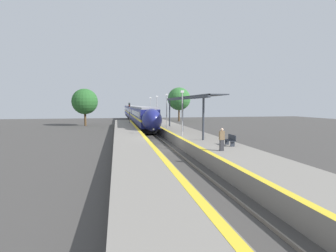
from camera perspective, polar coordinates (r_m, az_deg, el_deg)
The scene contains 16 objects.
ground_plane at distance 26.16m, azimuth -0.88°, elevation -4.96°, with size 120.00×120.00×0.00m, color #423F3D.
rail_left at distance 26.03m, azimuth -2.45°, elevation -4.85°, with size 0.08×90.00×0.15m, color slate.
rail_right at distance 26.29m, azimuth 0.66°, elevation -4.75°, with size 0.08×90.00×0.15m, color slate.
train at distance 68.45m, azimuth -7.32°, elevation 2.93°, with size 2.76×72.02×3.98m.
platform_right at distance 26.97m, azimuth 6.82°, elevation -3.57°, with size 4.22×64.00×1.06m.
platform_left at distance 25.71m, azimuth -7.99°, elevation -4.00°, with size 3.33×64.00×1.06m.
platform_bench at distance 21.98m, azimuth 13.48°, elevation -2.97°, with size 0.44×1.41×0.89m.
person_waiting at distance 19.35m, azimuth 11.63°, elevation -2.80°, with size 0.36×0.22×1.66m.
railway_signal at distance 47.05m, azimuth -8.39°, elevation 2.79°, with size 0.28×0.28×4.68m.
lamppost_near at distance 28.15m, azimuth 3.11°, elevation 3.59°, with size 0.36×0.20×4.84m.
lamppost_mid at distance 36.82m, azimuth -0.31°, elevation 3.87°, with size 0.36×0.20×4.84m.
lamppost_far at distance 45.57m, azimuth -2.42°, elevation 4.04°, with size 0.36×0.20×4.84m.
lamppost_farthest at distance 54.36m, azimuth -3.85°, elevation 4.15°, with size 0.36×0.20×4.84m.
station_canopy at distance 32.44m, azimuth 4.18°, elevation 5.91°, with size 2.02×18.78×4.30m.
background_tree_left at distance 56.29m, azimuth -17.67°, elevation 5.10°, with size 5.22×5.22×7.59m.
background_tree_right at distance 68.16m, azimuth 2.41°, elevation 5.91°, with size 5.90×5.90×8.76m.
Camera 1 is at (-4.60, -25.37, 4.42)m, focal length 28.00 mm.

